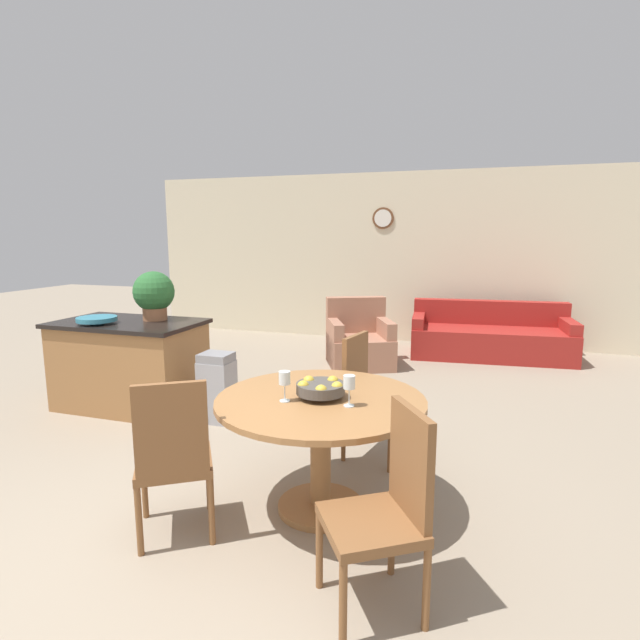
% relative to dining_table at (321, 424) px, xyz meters
% --- Properties ---
extents(ground_plane, '(24.00, 24.00, 0.00)m').
position_rel_dining_table_xyz_m(ground_plane, '(-0.68, -0.98, -0.57)').
color(ground_plane, gray).
extents(wall_back, '(8.00, 0.09, 2.70)m').
position_rel_dining_table_xyz_m(wall_back, '(-0.68, 5.29, 0.78)').
color(wall_back, beige).
rests_on(wall_back, ground_plane).
extents(dining_table, '(1.30, 1.30, 0.74)m').
position_rel_dining_table_xyz_m(dining_table, '(0.00, 0.00, 0.00)').
color(dining_table, '#9E6B3D').
rests_on(dining_table, ground_plane).
extents(dining_chair_near_left, '(0.58, 0.58, 0.96)m').
position_rel_dining_table_xyz_m(dining_chair_near_left, '(-0.69, -0.54, -0.06)').
color(dining_chair_near_left, brown).
rests_on(dining_chair_near_left, ground_plane).
extents(dining_chair_near_right, '(0.58, 0.58, 0.96)m').
position_rel_dining_table_xyz_m(dining_chair_near_right, '(0.54, -0.69, -0.06)').
color(dining_chair_near_right, brown).
rests_on(dining_chair_near_right, ground_plane).
extents(dining_chair_far_side, '(0.50, 0.50, 0.96)m').
position_rel_dining_table_xyz_m(dining_chair_far_side, '(0.11, 0.88, -0.06)').
color(dining_chair_far_side, brown).
rests_on(dining_chair_far_side, ground_plane).
extents(fruit_bowl, '(0.30, 0.30, 0.12)m').
position_rel_dining_table_xyz_m(fruit_bowl, '(0.00, -0.00, 0.23)').
color(fruit_bowl, '#4C4742').
rests_on(fruit_bowl, dining_table).
extents(wine_glass_left, '(0.07, 0.07, 0.19)m').
position_rel_dining_table_xyz_m(wine_glass_left, '(-0.18, -0.13, 0.30)').
color(wine_glass_left, silver).
rests_on(wine_glass_left, dining_table).
extents(wine_glass_right, '(0.07, 0.07, 0.19)m').
position_rel_dining_table_xyz_m(wine_glass_right, '(0.20, -0.09, 0.30)').
color(wine_glass_right, silver).
rests_on(wine_glass_right, dining_table).
extents(kitchen_island, '(1.43, 0.84, 0.88)m').
position_rel_dining_table_xyz_m(kitchen_island, '(-2.41, 1.25, -0.13)').
color(kitchen_island, '#9E6B3D').
rests_on(kitchen_island, ground_plane).
extents(teal_bowl, '(0.37, 0.37, 0.07)m').
position_rel_dining_table_xyz_m(teal_bowl, '(-2.60, 1.05, 0.35)').
color(teal_bowl, teal).
rests_on(teal_bowl, kitchen_island).
extents(potted_plant, '(0.41, 0.41, 0.49)m').
position_rel_dining_table_xyz_m(potted_plant, '(-2.20, 1.40, 0.57)').
color(potted_plant, '#A36642').
rests_on(potted_plant, kitchen_island).
extents(trash_bin, '(0.30, 0.26, 0.65)m').
position_rel_dining_table_xyz_m(trash_bin, '(-1.38, 1.16, -0.25)').
color(trash_bin, '#9E9EA3').
rests_on(trash_bin, ground_plane).
extents(couch, '(2.24, 1.07, 0.77)m').
position_rel_dining_table_xyz_m(couch, '(1.07, 4.57, -0.30)').
color(couch, maroon).
rests_on(couch, ground_plane).
extents(armchair, '(1.07, 1.07, 0.89)m').
position_rel_dining_table_xyz_m(armchair, '(-0.60, 3.54, -0.28)').
color(armchair, '#A87056').
rests_on(armchair, ground_plane).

